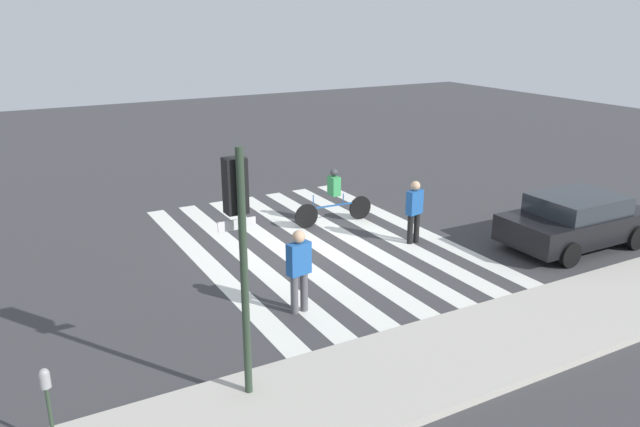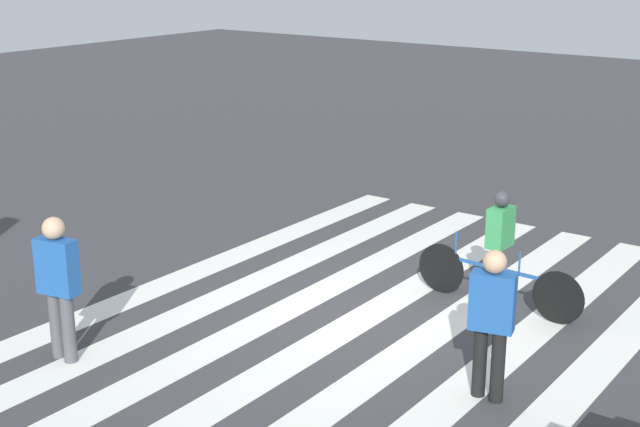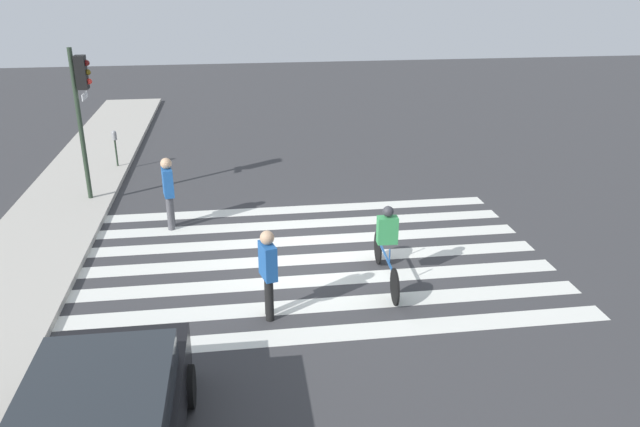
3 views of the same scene
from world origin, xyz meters
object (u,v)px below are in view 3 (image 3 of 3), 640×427
pedestrian_adult_tall_backpack (168,189)px  pedestrian_adult_blue_shirt (268,270)px  parking_meter (115,141)px  cyclist_far_lane (387,243)px  traffic_light (82,97)px

pedestrian_adult_tall_backpack → pedestrian_adult_blue_shirt: bearing=-165.7°
pedestrian_adult_tall_backpack → pedestrian_adult_blue_shirt: (-4.53, -2.11, -0.04)m
pedestrian_adult_tall_backpack → parking_meter: bearing=11.6°
parking_meter → cyclist_far_lane: size_ratio=0.51×
traffic_light → pedestrian_adult_blue_shirt: (-6.64, -4.30, -1.92)m
cyclist_far_lane → pedestrian_adult_tall_backpack: bearing=55.0°
parking_meter → pedestrian_adult_blue_shirt: bearing=-156.4°
traffic_light → parking_meter: 3.47m
traffic_light → parking_meter: traffic_light is taller
pedestrian_adult_blue_shirt → cyclist_far_lane: bearing=-80.5°
parking_meter → pedestrian_adult_tall_backpack: bearing=-157.7°
pedestrian_adult_blue_shirt → cyclist_far_lane: pedestrian_adult_blue_shirt is taller
traffic_light → parking_meter: bearing=-2.7°
parking_meter → pedestrian_adult_blue_shirt: 10.39m
traffic_light → cyclist_far_lane: 8.98m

